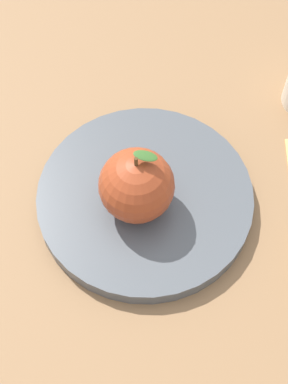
# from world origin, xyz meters

# --- Properties ---
(ground_plane) EXTENTS (2.40, 2.40, 0.00)m
(ground_plane) POSITION_xyz_m (0.00, 0.00, 0.00)
(ground_plane) COLOR olive
(dinner_plate) EXTENTS (0.24, 0.24, 0.02)m
(dinner_plate) POSITION_xyz_m (-0.03, 0.00, 0.01)
(dinner_plate) COLOR #4C5156
(dinner_plate) RESTS_ON ground_plane
(apple) EXTENTS (0.08, 0.08, 0.09)m
(apple) POSITION_xyz_m (-0.04, -0.01, 0.06)
(apple) COLOR #9E3D1E
(apple) RESTS_ON dinner_plate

